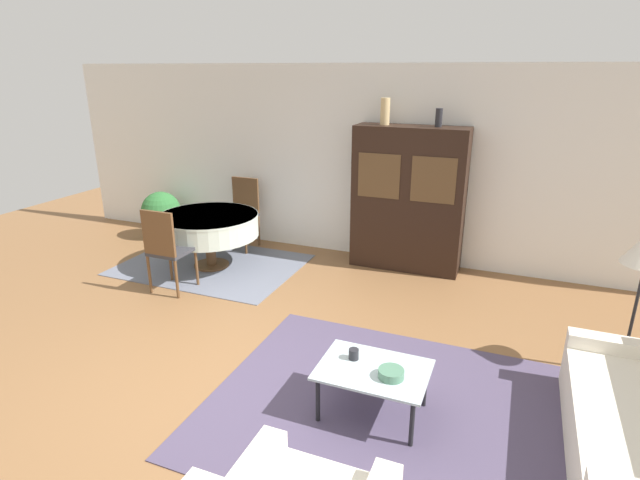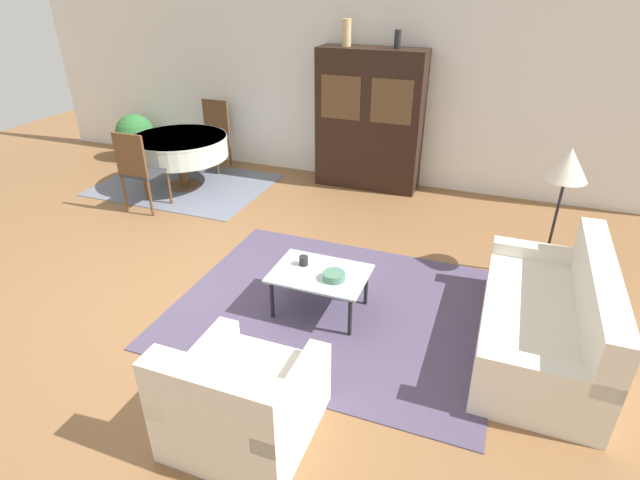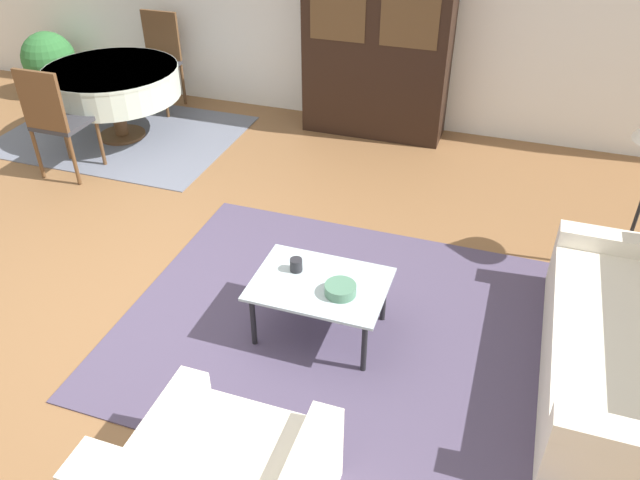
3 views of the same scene
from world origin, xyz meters
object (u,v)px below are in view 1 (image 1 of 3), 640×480
Objects in this scene: cup at (354,354)px; display_cabinet at (408,199)px; bowl at (391,374)px; vase_tall at (385,111)px; vase_short at (439,118)px; potted_plant at (161,212)px; coffee_table at (373,373)px; dining_chair_near at (166,246)px; dining_chair_far at (243,209)px; dining_table at (209,225)px.

display_cabinet is at bearing 95.21° from cup.
bowl is (0.34, -0.14, -0.01)m from cup.
vase_tall is 1.48× the size of vase_short.
potted_plant is (-4.29, -0.22, -1.62)m from vase_short.
coffee_table is at bearing -87.31° from vase_short.
bowl is at bearing -23.29° from dining_chair_near.
dining_chair_far is (-2.50, -0.11, -0.36)m from display_cabinet.
coffee_table is 4.33× the size of bowl.
vase_short reaches higher than display_cabinet.
dining_table is at bearing -154.49° from vase_tall.
dining_table is at bearing 144.28° from bowl.
dining_table is 3.50m from cup.
coffee_table is 0.81× the size of dining_chair_far.
dining_chair_far reaches higher than potted_plant.
bowl is at bearing -73.07° from vase_tall.
coffee_table is at bearing -33.97° from potted_plant.
dining_chair_far is 3.11× the size of vase_tall.
display_cabinet is 5.70× the size of vase_tall.
dining_chair_far is 3.18m from vase_short.
vase_tall is at bearing 42.01° from dining_chair_near.
dining_table is 6.86× the size of bowl.
bowl is (3.13, -3.16, -0.15)m from dining_chair_far.
vase_short is 4.59m from potted_plant.
vase_tall is 0.69m from vase_short.
dining_table is 3.86m from bowl.
dining_chair_near is 3.71m from vase_short.
coffee_table is 2.52× the size of vase_tall.
bowl is 3.65m from vase_short.
vase_short reaches higher than dining_chair_far.
dining_table is at bearing 142.80° from cup.
coffee_table is 9.69× the size of cup.
cup is 0.12× the size of potted_plant.
vase_short is (2.83, 1.02, 1.44)m from dining_table.
potted_plant is (-1.46, 0.80, -0.18)m from dining_table.
cup is (2.79, -2.12, -0.14)m from dining_table.
potted_plant is at bearing -176.86° from display_cabinet.
display_cabinet is 3.18m from dining_chair_near.
potted_plant is at bearing 146.03° from coffee_table.
dining_chair_far is 5.34× the size of bowl.
display_cabinet is 1.83× the size of dining_chair_near.
coffee_table is 3.74× the size of vase_short.
bowl is at bearing -35.72° from dining_table.
coffee_table is at bearing -81.59° from display_cabinet.
dining_chair_near reaches higher than cup.
display_cabinet is 1.13m from vase_short.
dining_table is 1.79× the size of potted_plant.
coffee_table is 3.74m from vase_tall.
dining_table is 1.28× the size of dining_chair_near.
vase_short is (0.69, 0.00, -0.06)m from vase_tall.
dining_chair_near reaches higher than coffee_table.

